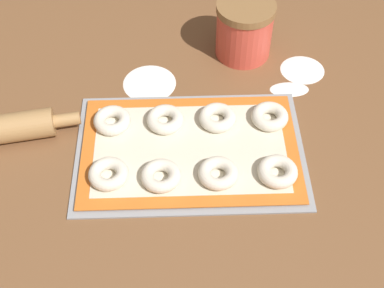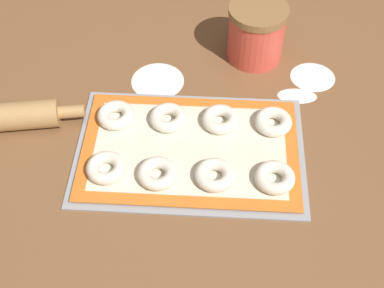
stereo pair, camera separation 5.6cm
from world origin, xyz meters
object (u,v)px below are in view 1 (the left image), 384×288
object	(u,v)px
bagel_front_mid_left	(161,176)
flour_canister	(244,29)
bagel_front_mid_right	(218,173)
bagel_back_mid_left	(165,119)
bagel_back_far_right	(270,117)
bagel_front_far_right	(278,172)
bagel_back_far_left	(112,120)
baking_tray	(192,150)
bagel_back_mid_right	(217,118)
bagel_front_far_left	(109,174)

from	to	relation	value
bagel_front_mid_left	flour_canister	xyz separation A→B (m)	(0.18, 0.35, 0.04)
bagel_front_mid_right	bagel_back_mid_left	distance (m)	0.16
bagel_back_far_right	bagel_front_far_right	bearing A→B (deg)	-91.11
bagel_front_mid_left	flour_canister	distance (m)	0.40
bagel_back_far_left	bagel_back_mid_left	distance (m)	0.10
baking_tray	bagel_back_mid_left	xyz separation A→B (m)	(-0.05, 0.06, 0.02)
baking_tray	bagel_front_mid_right	size ratio (longest dim) A/B	5.94
bagel_front_far_right	flour_canister	bearing A→B (deg)	94.81
baking_tray	bagel_back_mid_left	size ratio (longest dim) A/B	5.94
bagel_back_mid_right	bagel_back_far_right	world-z (taller)	same
bagel_back_far_left	bagel_back_mid_right	distance (m)	0.20
bagel_front_far_left	bagel_back_mid_left	size ratio (longest dim) A/B	1.00
bagel_front_mid_right	flour_canister	bearing A→B (deg)	77.61
baking_tray	bagel_front_mid_left	size ratio (longest dim) A/B	5.94
baking_tray	bagel_back_far_left	size ratio (longest dim) A/B	5.94
bagel_front_far_right	flour_canister	size ratio (longest dim) A/B	0.57
flour_canister	bagel_front_far_left	bearing A→B (deg)	-128.21
bagel_front_mid_left	bagel_back_far_left	bearing A→B (deg)	125.06
bagel_back_far_right	flour_canister	xyz separation A→B (m)	(-0.03, 0.22, 0.04)
bagel_front_far_right	flour_canister	world-z (taller)	flour_canister
bagel_back_far_left	bagel_back_mid_right	size ratio (longest dim) A/B	1.00
bagel_front_mid_right	bagel_back_far_left	bearing A→B (deg)	145.98
flour_canister	bagel_back_mid_right	bearing A→B (deg)	-107.89
flour_canister	baking_tray	bearing A→B (deg)	-113.31
bagel_back_mid_left	baking_tray	bearing A→B (deg)	-51.69
bagel_front_far_left	bagel_back_mid_right	world-z (taller)	same
bagel_front_far_left	bagel_front_mid_left	distance (m)	0.09
bagel_back_mid_right	flour_canister	xyz separation A→B (m)	(0.07, 0.22, 0.04)
bagel_front_far_right	bagel_back_far_right	xyz separation A→B (m)	(0.00, 0.13, 0.00)
baking_tray	flour_canister	distance (m)	0.31
bagel_back_mid_left	bagel_back_mid_right	distance (m)	0.10
bagel_front_far_right	bagel_back_far_left	xyz separation A→B (m)	(-0.30, 0.13, 0.00)
baking_tray	bagel_front_mid_left	distance (m)	0.09
bagel_front_mid_right	flour_canister	distance (m)	0.36
bagel_front_mid_left	bagel_back_far_left	world-z (taller)	same
bagel_back_far_left	bagel_back_mid_left	bearing A→B (deg)	-0.36
bagel_front_mid_right	bagel_front_far_right	world-z (taller)	same
bagel_front_far_right	bagel_back_far_right	distance (m)	0.13
bagel_back_mid_right	flour_canister	size ratio (longest dim) A/B	0.57
bagel_back_mid_left	flour_canister	distance (m)	0.28
bagel_front_far_right	bagel_front_mid_left	bearing A→B (deg)	-179.28
bagel_front_far_left	bagel_back_mid_right	bearing A→B (deg)	32.50
baking_tray	flour_canister	size ratio (longest dim) A/B	3.41
bagel_front_mid_left	bagel_front_far_right	distance (m)	0.21
bagel_front_far_right	bagel_back_mid_right	xyz separation A→B (m)	(-0.10, 0.13, 0.00)
bagel_back_mid_left	bagel_back_far_right	bearing A→B (deg)	0.31
bagel_front_mid_left	bagel_back_far_right	size ratio (longest dim) A/B	1.00
flour_canister	bagel_front_mid_left	bearing A→B (deg)	-116.88
bagel_back_far_right	flour_canister	size ratio (longest dim) A/B	0.57
baking_tray	bagel_back_mid_right	bearing A→B (deg)	51.55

